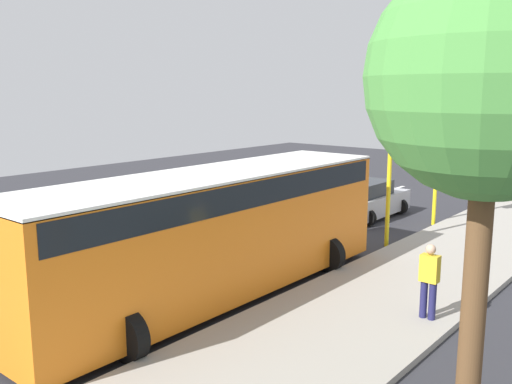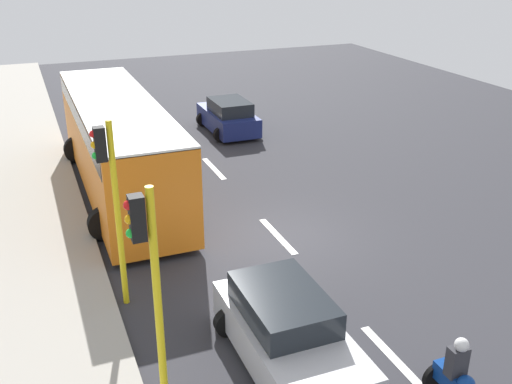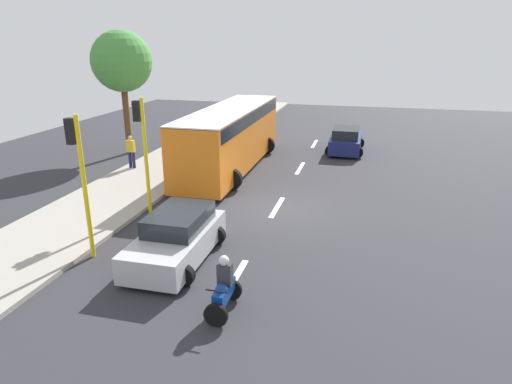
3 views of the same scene
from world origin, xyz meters
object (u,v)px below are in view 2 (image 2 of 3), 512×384
Objects in this scene: city_bus at (118,139)px; motorcycle at (459,381)px; car_silver at (288,333)px; traffic_light_midblock at (150,276)px; traffic_light_corner at (111,190)px; car_dark_blue at (228,117)px.

motorcycle is at bearing 106.49° from city_bus.
car_silver is 3.58m from traffic_light_midblock.
traffic_light_corner is 3.91m from traffic_light_midblock.
traffic_light_midblock reaches higher than car_silver.
traffic_light_midblock is at bearing -20.29° from motorcycle.
traffic_light_corner reaches higher than car_silver.
city_bus is at bearing -73.51° from motorcycle.
traffic_light_midblock is at bearing 90.00° from traffic_light_corner.
traffic_light_midblock reaches higher than city_bus.
traffic_light_corner reaches higher than motorcycle.
traffic_light_corner is (5.06, -5.78, 2.29)m from motorcycle.
traffic_light_midblock is at bearing 66.49° from car_dark_blue.
car_silver is at bearing 74.88° from car_dark_blue.
motorcycle is (-2.30, 2.38, -0.07)m from car_silver.
city_bus is (5.65, 5.00, 1.14)m from car_dark_blue.
traffic_light_corner is at bearing -50.98° from car_silver.
car_silver is 1.09× the size of car_dark_blue.
city_bus is at bearing 41.51° from car_dark_blue.
car_dark_blue is 0.85× the size of traffic_light_midblock.
car_silver is 10.57m from city_bus.
city_bus is 7.20m from traffic_light_corner.
traffic_light_corner reaches higher than city_bus.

